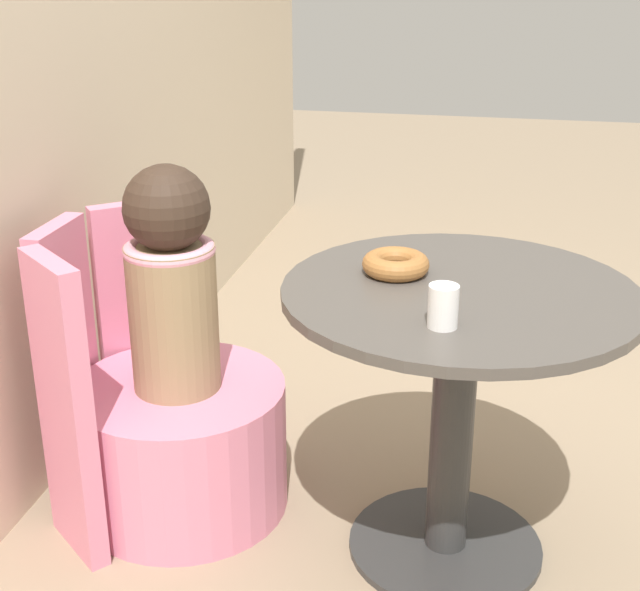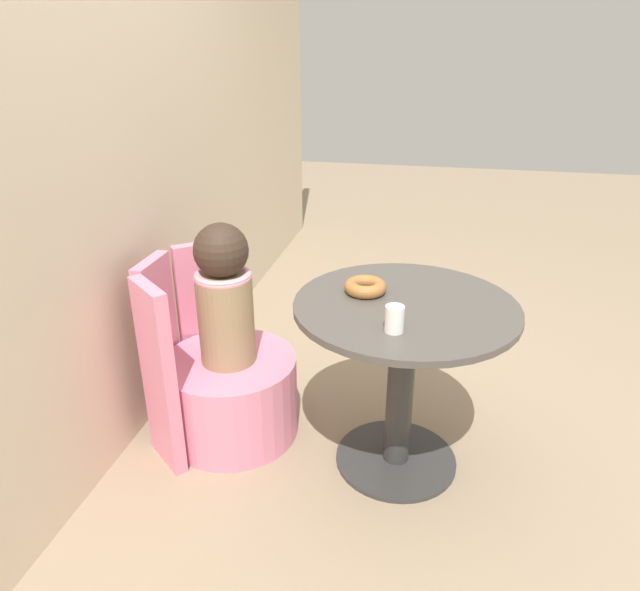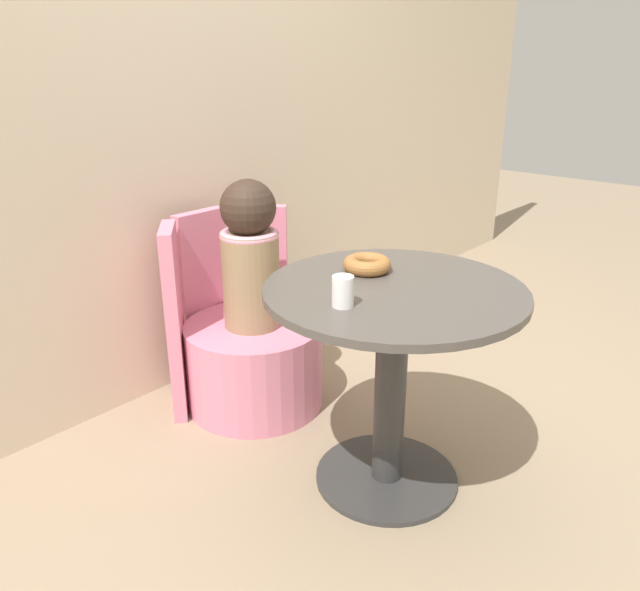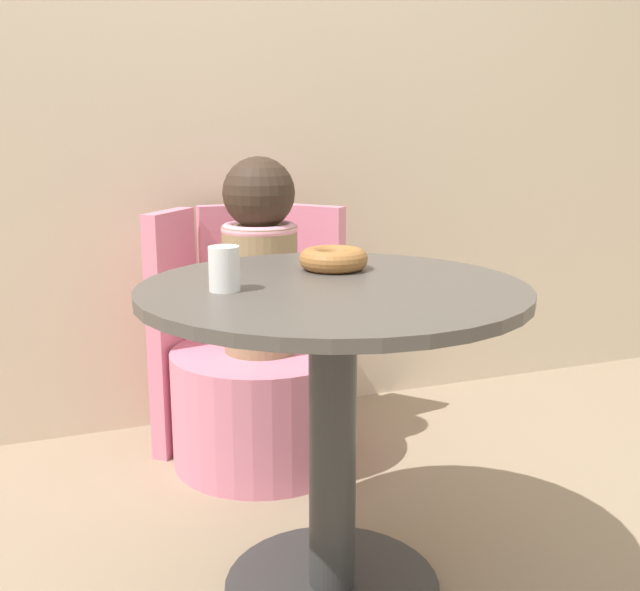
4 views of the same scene
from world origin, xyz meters
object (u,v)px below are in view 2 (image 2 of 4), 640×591
tub_chair (232,395)px  cup (394,319)px  child_figure (224,295)px  round_table (403,353)px  donut (365,287)px

tub_chair → cup: bearing=-111.9°
child_figure → cup: child_figure is taller
round_table → tub_chair: size_ratio=1.45×
child_figure → cup: size_ratio=6.55×
round_table → child_figure: child_figure is taller
round_table → cup: cup is taller
tub_chair → donut: 0.77m
donut → round_table: bearing=-112.2°
tub_chair → child_figure: (0.00, 0.00, 0.46)m
round_table → child_figure: 0.72m
round_table → child_figure: size_ratio=1.39×
child_figure → round_table: bearing=-94.3°
tub_chair → cup: cup is taller
tub_chair → donut: donut is taller
child_figure → donut: 0.55m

